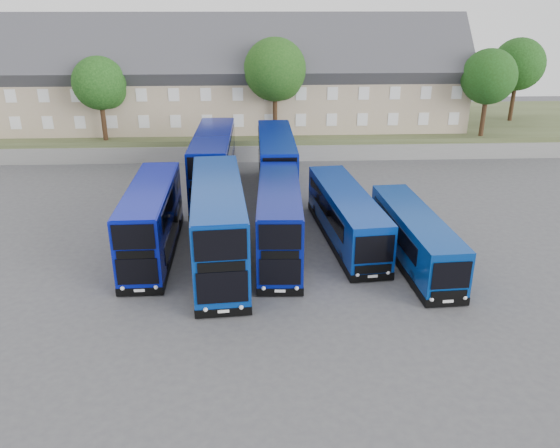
{
  "coord_description": "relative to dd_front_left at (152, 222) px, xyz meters",
  "views": [
    {
      "loc": [
        -0.05,
        -26.31,
        14.18
      ],
      "look_at": [
        1.37,
        2.84,
        2.2
      ],
      "focal_mm": 35.0,
      "sensor_mm": 36.0,
      "label": 1
    }
  ],
  "objects": [
    {
      "name": "coach_east_a",
      "position": [
        11.81,
        1.52,
        -0.49
      ],
      "size": [
        3.62,
        11.92,
        3.21
      ],
      "rotation": [
        0.0,
        0.0,
        0.1
      ],
      "color": "navy",
      "rests_on": "ground"
    },
    {
      "name": "dd_front_mid",
      "position": [
        4.03,
        -1.52,
        0.3
      ],
      "size": [
        3.7,
        12.24,
        4.8
      ],
      "rotation": [
        0.0,
        0.0,
        0.08
      ],
      "color": "navy",
      "rests_on": "ground"
    },
    {
      "name": "tree_west",
      "position": [
        -7.68,
        21.25,
        4.99
      ],
      "size": [
        4.8,
        4.8,
        7.65
      ],
      "color": "#382314",
      "rests_on": "earth_bank"
    },
    {
      "name": "dd_front_right",
      "position": [
        7.52,
        -0.37,
        0.01
      ],
      "size": [
        2.86,
        10.73,
        4.23
      ],
      "rotation": [
        0.0,
        0.0,
        -0.04
      ],
      "color": "navy",
      "rests_on": "ground"
    },
    {
      "name": "terrace_row",
      "position": [
        3.17,
        26.16,
        4.53
      ],
      "size": [
        48.0,
        10.4,
        11.2
      ],
      "color": "tan",
      "rests_on": "earth_bank"
    },
    {
      "name": "dd_rear_right",
      "position": [
        7.83,
        10.97,
        0.2
      ],
      "size": [
        2.67,
        11.6,
        4.61
      ],
      "rotation": [
        0.0,
        0.0,
        0.0
      ],
      "color": "#081896",
      "rests_on": "ground"
    },
    {
      "name": "tree_mid",
      "position": [
        8.32,
        21.75,
        6.0
      ],
      "size": [
        5.76,
        5.76,
        9.18
      ],
      "color": "#382314",
      "rests_on": "earth_bank"
    },
    {
      "name": "retaining_wall",
      "position": [
        6.17,
        20.16,
        -1.31
      ],
      "size": [
        70.0,
        0.4,
        1.5
      ],
      "primitive_type": "cube",
      "color": "slate",
      "rests_on": "ground"
    },
    {
      "name": "dd_rear_left",
      "position": [
        2.99,
        10.85,
        0.3
      ],
      "size": [
        2.94,
        12.15,
        4.81
      ],
      "rotation": [
        0.0,
        0.0,
        -0.01
      ],
      "color": "navy",
      "rests_on": "ground"
    },
    {
      "name": "tree_east",
      "position": [
        28.32,
        21.25,
        5.33
      ],
      "size": [
        5.12,
        5.12,
        8.16
      ],
      "color": "#382314",
      "rests_on": "earth_bank"
    },
    {
      "name": "earth_bank",
      "position": [
        6.17,
        30.16,
        -1.06
      ],
      "size": [
        80.0,
        20.0,
        2.0
      ],
      "primitive_type": "cube",
      "color": "#444D2B",
      "rests_on": "ground"
    },
    {
      "name": "coach_east_b",
      "position": [
        15.27,
        -1.74,
        -0.62
      ],
      "size": [
        2.87,
        10.9,
        2.95
      ],
      "rotation": [
        0.0,
        0.0,
        0.06
      ],
      "color": "navy",
      "rests_on": "ground"
    },
    {
      "name": "tree_far",
      "position": [
        34.32,
        28.25,
        5.66
      ],
      "size": [
        5.44,
        5.44,
        8.67
      ],
      "color": "#382314",
      "rests_on": "earth_bank"
    },
    {
      "name": "dd_front_left",
      "position": [
        0.0,
        0.0,
        0.0
      ],
      "size": [
        2.61,
        10.63,
        4.2
      ],
      "rotation": [
        0.0,
        0.0,
        0.02
      ],
      "color": "#08139B",
      "rests_on": "ground"
    },
    {
      "name": "ground",
      "position": [
        6.17,
        -3.84,
        -2.06
      ],
      "size": [
        120.0,
        120.0,
        0.0
      ],
      "primitive_type": "plane",
      "color": "#47474C",
      "rests_on": "ground"
    }
  ]
}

